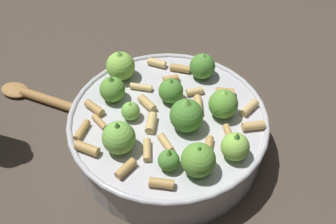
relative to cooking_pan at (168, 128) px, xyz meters
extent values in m
plane|color=#42382D|center=(0.00, 0.00, -0.04)|extent=(2.40, 2.40, 0.00)
cylinder|color=#B7B7BC|center=(0.00, 0.00, -0.01)|extent=(0.28, 0.28, 0.07)
torus|color=#B7B7BC|center=(0.00, 0.00, 0.02)|extent=(0.28, 0.28, 0.01)
sphere|color=#75B247|center=(0.03, -0.08, 0.04)|extent=(0.04, 0.04, 0.04)
cone|color=#4C8933|center=(0.03, -0.08, 0.07)|extent=(0.02, 0.02, 0.02)
sphere|color=#4C8933|center=(-0.03, 0.02, 0.04)|extent=(0.04, 0.04, 0.04)
cone|color=#609E38|center=(-0.03, 0.02, 0.06)|extent=(0.02, 0.02, 0.01)
sphere|color=#4C8933|center=(-0.06, 0.08, 0.04)|extent=(0.04, 0.04, 0.04)
cone|color=#75B247|center=(-0.06, 0.08, 0.06)|extent=(0.02, 0.02, 0.01)
sphere|color=#8CC64C|center=(-0.11, -0.04, 0.05)|extent=(0.04, 0.04, 0.04)
cone|color=#75B247|center=(-0.11, -0.04, 0.07)|extent=(0.02, 0.02, 0.01)
sphere|color=#8CC64C|center=(0.09, 0.05, 0.04)|extent=(0.04, 0.04, 0.04)
cone|color=#4C8933|center=(0.09, 0.05, 0.06)|extent=(0.01, 0.01, 0.02)
sphere|color=#4C8933|center=(0.03, 0.02, 0.05)|extent=(0.05, 0.05, 0.05)
cone|color=#75B247|center=(0.03, 0.02, 0.07)|extent=(0.02, 0.02, 0.02)
sphere|color=#4C8933|center=(0.08, -0.03, 0.04)|extent=(0.03, 0.03, 0.03)
cone|color=#609E38|center=(0.08, -0.03, 0.05)|extent=(0.01, 0.01, 0.01)
sphere|color=#609E38|center=(-0.06, -0.06, 0.04)|extent=(0.04, 0.04, 0.04)
cone|color=#4C8933|center=(-0.06, -0.06, 0.06)|extent=(0.02, 0.02, 0.01)
sphere|color=#609E38|center=(0.02, 0.07, 0.04)|extent=(0.04, 0.04, 0.04)
cone|color=#8CC64C|center=(0.02, 0.07, 0.06)|extent=(0.02, 0.02, 0.01)
sphere|color=#609E38|center=(0.10, 0.00, 0.04)|extent=(0.04, 0.04, 0.04)
cone|color=#4C8933|center=(0.10, 0.00, 0.06)|extent=(0.02, 0.02, 0.01)
sphere|color=#75B247|center=(-0.02, -0.05, 0.04)|extent=(0.03, 0.03, 0.03)
cone|color=#8CC64C|center=(-0.02, -0.05, 0.05)|extent=(0.01, 0.01, 0.01)
cylinder|color=tan|center=(0.01, -0.03, 0.03)|extent=(0.03, 0.03, 0.01)
cylinder|color=tan|center=(-0.01, 0.09, 0.03)|extent=(0.02, 0.03, 0.01)
cylinder|color=tan|center=(0.02, -0.12, 0.03)|extent=(0.03, 0.03, 0.01)
cylinder|color=tan|center=(-0.05, -0.09, 0.03)|extent=(0.03, 0.02, 0.01)
cylinder|color=tan|center=(-0.07, -0.02, 0.03)|extent=(0.03, 0.03, 0.01)
cylinder|color=tan|center=(-0.11, 0.03, 0.03)|extent=(0.03, 0.03, 0.01)
cylinder|color=tan|center=(0.07, -0.08, 0.03)|extent=(0.02, 0.03, 0.01)
cylinder|color=tan|center=(0.07, 0.03, 0.03)|extent=(0.03, 0.02, 0.01)
cylinder|color=tan|center=(0.05, -0.02, 0.03)|extent=(0.03, 0.01, 0.01)
cylinder|color=tan|center=(0.05, -0.05, 0.03)|extent=(0.03, 0.02, 0.01)
cylinder|color=tan|center=(0.10, -0.05, 0.03)|extent=(0.03, 0.03, 0.01)
cylinder|color=tan|center=(0.03, 0.11, 0.03)|extent=(0.02, 0.03, 0.01)
cylinder|color=tan|center=(-0.03, 0.05, 0.03)|extent=(0.01, 0.03, 0.01)
cylinder|color=tan|center=(-0.03, -0.02, 0.03)|extent=(0.03, 0.02, 0.01)
cylinder|color=tan|center=(-0.02, -0.09, 0.03)|extent=(0.03, 0.02, 0.01)
cylinder|color=tan|center=(-0.02, -0.12, 0.03)|extent=(0.03, 0.03, 0.01)
cylinder|color=tan|center=(-0.07, 0.03, 0.03)|extent=(0.01, 0.02, 0.01)
cylinder|color=tan|center=(0.06, 0.10, 0.03)|extent=(0.02, 0.03, 0.01)
cylinder|color=tan|center=(0.00, 0.05, 0.03)|extent=(0.03, 0.02, 0.01)
cylinder|color=tan|center=(-0.09, 0.05, 0.03)|extent=(0.03, 0.03, 0.01)
cylinder|color=tan|center=(0.06, 0.06, 0.03)|extent=(0.03, 0.01, 0.01)
cylinder|color=#9E703D|center=(-0.13, -0.12, -0.03)|extent=(0.15, 0.15, 0.02)
ellipsoid|color=#9E703D|center=(-0.21, -0.20, -0.04)|extent=(0.06, 0.06, 0.01)
camera|label=1|loc=(0.35, -0.14, 0.43)|focal=42.09mm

